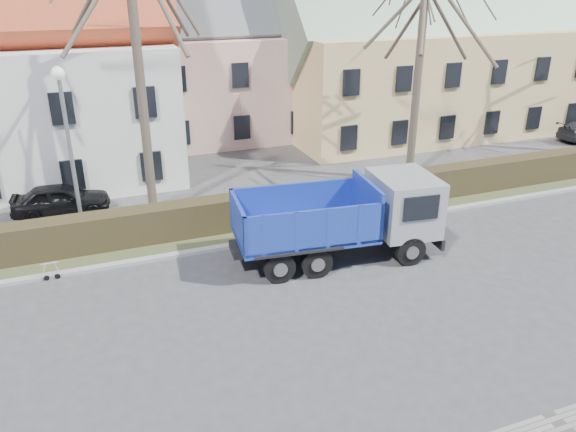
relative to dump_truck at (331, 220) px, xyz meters
name	(u,v)px	position (x,y,z in m)	size (l,w,h in m)	color
ground	(270,315)	(-3.08, -2.54, -1.44)	(120.00, 120.00, 0.00)	#3A3B3D
curb_far	(227,246)	(-3.08, 2.06, -1.38)	(80.00, 0.30, 0.12)	gray
grass_strip	(216,229)	(-3.08, 3.66, -1.39)	(80.00, 3.00, 0.10)	#3B4225
hedge	(217,217)	(-3.08, 3.46, -0.79)	(60.00, 0.90, 1.30)	#2D2616
building_pink	(221,66)	(0.92, 17.46, 2.56)	(10.80, 8.80, 8.00)	#DAAA9A
building_yellow	(424,58)	(12.92, 14.46, 2.81)	(18.80, 10.80, 8.50)	#DDBC79
tree_1	(138,55)	(-5.08, 5.96, 4.88)	(9.20, 9.20, 12.65)	#4E4236
tree_2	(419,61)	(6.92, 5.96, 4.06)	(8.00, 8.00, 11.00)	#4E4236
dump_truck	(331,220)	(0.00, 0.00, 0.00)	(7.20, 2.67, 2.88)	navy
streetlight	(72,158)	(-7.82, 4.46, 1.74)	(0.50, 0.50, 6.36)	gray
cart_frame	(43,271)	(-9.15, 1.88, -1.10)	(0.75, 0.43, 0.69)	silver
parked_car_a	(61,199)	(-8.52, 7.45, -0.80)	(1.52, 3.78, 1.29)	black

